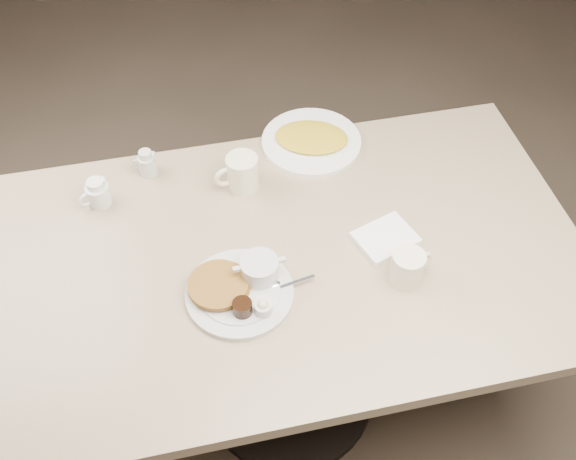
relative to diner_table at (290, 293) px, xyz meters
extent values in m
cube|color=#4C3F33|center=(0.00, 0.00, -0.59)|extent=(7.00, 8.00, 0.02)
cube|color=tan|center=(0.00, 0.00, 0.15)|extent=(1.50, 0.90, 0.04)
cylinder|color=black|center=(0.00, 0.00, -0.21)|extent=(0.14, 0.14, 0.69)
cylinder|color=black|center=(0.00, 0.00, -0.57)|extent=(0.56, 0.56, 0.03)
cylinder|color=silver|center=(-0.14, -0.10, 0.18)|extent=(0.27, 0.27, 0.01)
cylinder|color=silver|center=(-0.14, -0.10, 0.19)|extent=(0.20, 0.20, 0.00)
cylinder|color=brown|center=(-0.19, -0.08, 0.19)|extent=(0.16, 0.16, 0.01)
cylinder|color=brown|center=(-0.19, -0.08, 0.20)|extent=(0.15, 0.15, 0.01)
cylinder|color=silver|center=(-0.09, -0.06, 0.21)|extent=(0.10, 0.10, 0.05)
cube|color=silver|center=(-0.14, -0.06, 0.23)|extent=(0.02, 0.01, 0.01)
cube|color=silver|center=(-0.03, -0.06, 0.23)|extent=(0.02, 0.01, 0.01)
ellipsoid|color=silver|center=(-0.10, -0.06, 0.22)|extent=(0.04, 0.04, 0.03)
ellipsoid|color=silver|center=(-0.08, -0.07, 0.22)|extent=(0.04, 0.04, 0.02)
cylinder|color=black|center=(-0.15, -0.16, 0.20)|extent=(0.05, 0.05, 0.04)
cylinder|color=silver|center=(-0.10, -0.17, 0.20)|extent=(0.04, 0.04, 0.03)
ellipsoid|color=beige|center=(-0.10, -0.17, 0.21)|extent=(0.03, 0.03, 0.02)
cube|color=#BCBCC0|center=(-0.01, -0.10, 0.19)|extent=(0.10, 0.03, 0.00)
ellipsoid|color=#BCBCC0|center=(-0.06, -0.10, 0.19)|extent=(0.03, 0.02, 0.01)
cylinder|color=white|center=(0.26, -0.14, 0.21)|extent=(0.10, 0.10, 0.09)
cylinder|color=#2C2621|center=(0.26, -0.14, 0.25)|extent=(0.08, 0.08, 0.01)
torus|color=white|center=(0.30, -0.12, 0.21)|extent=(0.06, 0.03, 0.06)
cube|color=white|center=(0.25, -0.01, 0.18)|extent=(0.18, 0.16, 0.02)
cylinder|color=white|center=(-0.07, 0.26, 0.22)|extent=(0.10, 0.10, 0.10)
torus|color=white|center=(-0.12, 0.26, 0.22)|extent=(0.07, 0.02, 0.06)
cylinder|color=white|center=(-0.46, 0.28, 0.20)|extent=(0.07, 0.07, 0.06)
cylinder|color=white|center=(-0.46, 0.28, 0.24)|extent=(0.05, 0.05, 0.02)
cone|color=white|center=(-0.44, 0.29, 0.24)|extent=(0.03, 0.03, 0.02)
torus|color=white|center=(-0.49, 0.27, 0.20)|extent=(0.04, 0.03, 0.05)
cylinder|color=silver|center=(-0.32, 0.37, 0.20)|extent=(0.06, 0.06, 0.06)
cylinder|color=silver|center=(-0.32, 0.37, 0.24)|extent=(0.04, 0.04, 0.02)
cone|color=silver|center=(-0.30, 0.37, 0.24)|extent=(0.02, 0.02, 0.02)
torus|color=silver|center=(-0.35, 0.37, 0.20)|extent=(0.04, 0.01, 0.04)
cylinder|color=white|center=(0.15, 0.39, 0.18)|extent=(0.37, 0.37, 0.01)
ellipsoid|color=gold|center=(0.15, 0.39, 0.19)|extent=(0.25, 0.21, 0.02)
camera|label=1|loc=(-0.23, -1.03, 1.49)|focal=41.78mm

